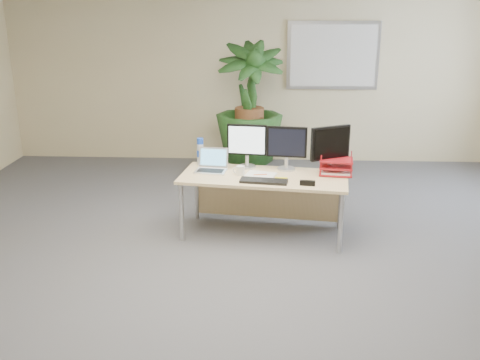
{
  "coord_description": "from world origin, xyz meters",
  "views": [
    {
      "loc": [
        0.27,
        -3.82,
        2.25
      ],
      "look_at": [
        0.06,
        0.35,
        0.87
      ],
      "focal_mm": 40.0,
      "sensor_mm": 36.0,
      "label": 1
    }
  ],
  "objects_px": {
    "desk": "(265,185)",
    "monitor_left": "(247,143)",
    "monitor_right": "(287,145)",
    "laptop": "(212,165)",
    "floor_plant": "(249,119)"
  },
  "relations": [
    {
      "from": "floor_plant",
      "to": "laptop",
      "type": "relative_size",
      "value": 4.44
    },
    {
      "from": "desk",
      "to": "monitor_right",
      "type": "bearing_deg",
      "value": 29.54
    },
    {
      "from": "monitor_left",
      "to": "monitor_right",
      "type": "bearing_deg",
      "value": -8.72
    },
    {
      "from": "desk",
      "to": "monitor_left",
      "type": "relative_size",
      "value": 3.79
    },
    {
      "from": "desk",
      "to": "monitor_left",
      "type": "height_order",
      "value": "monitor_left"
    },
    {
      "from": "desk",
      "to": "monitor_right",
      "type": "xyz_separation_m",
      "value": [
        0.22,
        0.12,
        0.39
      ]
    },
    {
      "from": "floor_plant",
      "to": "monitor_left",
      "type": "bearing_deg",
      "value": -88.85
    },
    {
      "from": "floor_plant",
      "to": "monitor_right",
      "type": "distance_m",
      "value": 2.02
    },
    {
      "from": "monitor_right",
      "to": "desk",
      "type": "bearing_deg",
      "value": -150.46
    },
    {
      "from": "laptop",
      "to": "floor_plant",
      "type": "bearing_deg",
      "value": 81.16
    },
    {
      "from": "monitor_left",
      "to": "laptop",
      "type": "bearing_deg",
      "value": -161.59
    },
    {
      "from": "desk",
      "to": "laptop",
      "type": "xyz_separation_m",
      "value": [
        -0.54,
        0.07,
        0.19
      ]
    },
    {
      "from": "monitor_left",
      "to": "floor_plant",
      "type": "bearing_deg",
      "value": 91.15
    },
    {
      "from": "desk",
      "to": "floor_plant",
      "type": "distance_m",
      "value": 2.12
    },
    {
      "from": "desk",
      "to": "floor_plant",
      "type": "height_order",
      "value": "floor_plant"
    }
  ]
}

